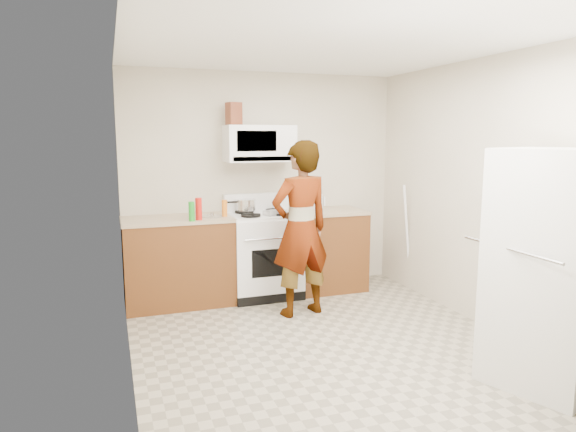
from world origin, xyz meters
name	(u,v)px	position (x,y,z in m)	size (l,w,h in m)	color
floor	(323,343)	(0.00, 0.00, 0.00)	(3.60, 3.60, 0.00)	gray
back_wall	(264,182)	(0.00, 1.79, 1.25)	(3.20, 0.02, 2.50)	beige
right_wall	(481,194)	(1.59, 0.00, 1.25)	(0.02, 3.60, 2.50)	beige
cabinet_left	(178,263)	(-1.04, 1.49, 0.45)	(1.12, 0.62, 0.90)	brown
counter_left	(177,219)	(-1.04, 1.49, 0.92)	(1.14, 0.64, 0.04)	tan
cabinet_right	(327,251)	(0.68, 1.49, 0.45)	(0.80, 0.62, 0.90)	brown
counter_right	(327,211)	(0.68, 1.49, 0.92)	(0.82, 0.64, 0.04)	tan
gas_range	(263,253)	(-0.10, 1.48, 0.49)	(0.76, 0.65, 1.13)	white
microwave	(259,144)	(-0.10, 1.61, 1.70)	(0.76, 0.38, 0.40)	white
person	(301,229)	(0.07, 0.76, 0.87)	(0.64, 0.42, 1.74)	tan
fridge	(549,269)	(1.23, -1.18, 0.85)	(0.70, 0.70, 1.70)	silver
kettle	(317,201)	(0.61, 1.64, 1.02)	(0.14, 0.14, 0.17)	white
jug	(234,114)	(-0.39, 1.59, 2.02)	(0.14, 0.14, 0.24)	#602917
saucepan	(246,205)	(-0.25, 1.65, 1.01)	(0.22, 0.22, 0.12)	silver
tray	(276,212)	(0.02, 1.37, 0.96)	(0.25, 0.16, 0.05)	silver
bottle_spray	(199,209)	(-0.85, 1.27, 1.05)	(0.07, 0.07, 0.23)	red
bottle_hot_sauce	(225,208)	(-0.55, 1.42, 1.02)	(0.06, 0.06, 0.18)	orange
bottle_green_cap	(192,211)	(-0.93, 1.22, 1.03)	(0.06, 0.06, 0.20)	#18891D
pot_lid	(212,216)	(-0.68, 1.42, 0.94)	(0.22, 0.22, 0.01)	white
broom	(407,236)	(1.57, 1.19, 0.62)	(0.03, 0.03, 1.24)	white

